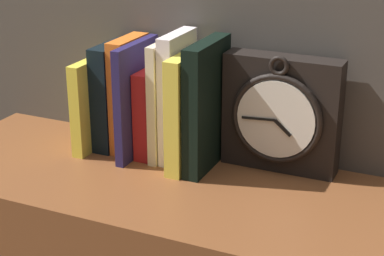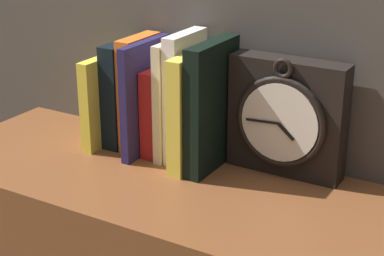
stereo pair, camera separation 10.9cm
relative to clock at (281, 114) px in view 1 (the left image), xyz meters
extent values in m
cube|color=black|center=(0.00, 0.01, 0.00)|extent=(0.21, 0.05, 0.21)
torus|color=black|center=(0.00, -0.03, 0.00)|extent=(0.17, 0.01, 0.17)
cylinder|color=white|center=(0.00, -0.03, 0.00)|extent=(0.14, 0.01, 0.14)
cube|color=black|center=(0.02, -0.03, -0.01)|extent=(0.03, 0.00, 0.03)
cube|color=black|center=(-0.03, -0.03, 0.00)|extent=(0.06, 0.00, 0.01)
torus|color=black|center=(0.00, -0.03, 0.10)|extent=(0.04, 0.01, 0.04)
cube|color=yellow|center=(-0.37, -0.04, -0.02)|extent=(0.02, 0.15, 0.18)
cube|color=black|center=(-0.34, -0.03, 0.00)|extent=(0.04, 0.12, 0.21)
cube|color=orange|center=(-0.30, -0.03, 0.00)|extent=(0.03, 0.11, 0.23)
cube|color=#221C4C|center=(-0.27, -0.05, 0.00)|extent=(0.02, 0.15, 0.22)
cube|color=red|center=(-0.25, -0.03, -0.02)|extent=(0.03, 0.12, 0.17)
cube|color=beige|center=(-0.22, -0.03, 0.01)|extent=(0.02, 0.12, 0.23)
cube|color=white|center=(-0.19, -0.03, 0.02)|extent=(0.03, 0.12, 0.25)
cube|color=yellow|center=(-0.16, -0.05, 0.00)|extent=(0.03, 0.16, 0.22)
cube|color=black|center=(-0.13, -0.05, 0.01)|extent=(0.03, 0.15, 0.24)
camera|label=1|loc=(0.31, -1.07, 0.40)|focal=60.00mm
camera|label=2|loc=(0.40, -1.02, 0.40)|focal=60.00mm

